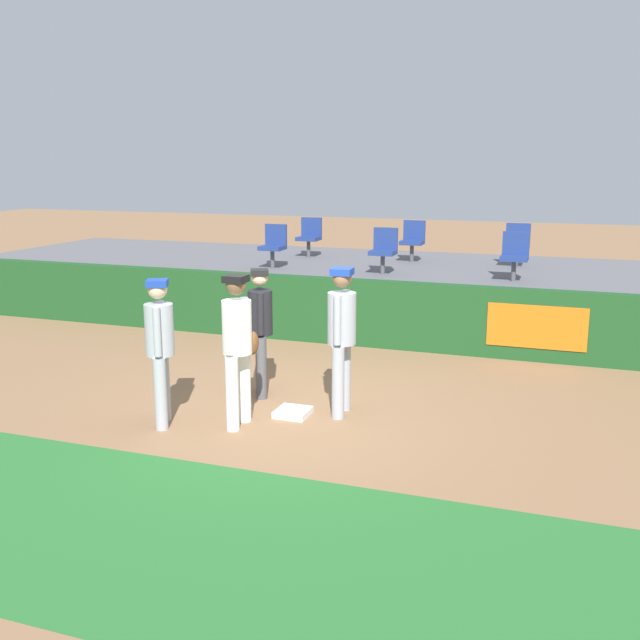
{
  "coord_description": "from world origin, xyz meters",
  "views": [
    {
      "loc": [
        3.31,
        -8.01,
        3.09
      ],
      "look_at": [
        0.14,
        0.92,
        1.0
      ],
      "focal_mm": 40.99,
      "sensor_mm": 36.0,
      "label": 1
    }
  ],
  "objects_px": {
    "player_coach_visitor": "(342,331)",
    "player_umpire": "(260,323)",
    "seat_front_left": "(274,244)",
    "seat_back_center": "(413,239)",
    "seat_front_center": "(384,248)",
    "seat_back_left": "(310,235)",
    "player_fielder_home": "(238,340)",
    "seat_back_right": "(517,242)",
    "player_runner_visitor": "(160,342)",
    "first_base": "(293,412)",
    "seat_front_right": "(515,254)"
  },
  "relations": [
    {
      "from": "player_coach_visitor",
      "to": "player_umpire",
      "type": "relative_size",
      "value": 1.07
    },
    {
      "from": "seat_front_left",
      "to": "seat_back_center",
      "type": "bearing_deg",
      "value": 37.48
    },
    {
      "from": "seat_front_center",
      "to": "seat_back_left",
      "type": "bearing_deg",
      "value": 139.74
    },
    {
      "from": "seat_front_left",
      "to": "player_fielder_home",
      "type": "bearing_deg",
      "value": -70.97
    },
    {
      "from": "player_fielder_home",
      "to": "seat_back_right",
      "type": "height_order",
      "value": "seat_back_right"
    },
    {
      "from": "player_runner_visitor",
      "to": "seat_front_center",
      "type": "bearing_deg",
      "value": 144.32
    },
    {
      "from": "seat_front_center",
      "to": "seat_back_center",
      "type": "height_order",
      "value": "same"
    },
    {
      "from": "first_base",
      "to": "seat_back_right",
      "type": "height_order",
      "value": "seat_back_right"
    },
    {
      "from": "player_runner_visitor",
      "to": "player_coach_visitor",
      "type": "distance_m",
      "value": 2.16
    },
    {
      "from": "seat_front_left",
      "to": "seat_front_center",
      "type": "xyz_separation_m",
      "value": [
        2.2,
        0.0,
        0.0
      ]
    },
    {
      "from": "player_fielder_home",
      "to": "player_umpire",
      "type": "distance_m",
      "value": 1.16
    },
    {
      "from": "player_umpire",
      "to": "seat_back_right",
      "type": "xyz_separation_m",
      "value": [
        2.73,
        6.26,
        0.51
      ]
    },
    {
      "from": "player_runner_visitor",
      "to": "seat_front_left",
      "type": "bearing_deg",
      "value": 165.53
    },
    {
      "from": "seat_front_left",
      "to": "seat_front_center",
      "type": "distance_m",
      "value": 2.2
    },
    {
      "from": "player_fielder_home",
      "to": "player_coach_visitor",
      "type": "xyz_separation_m",
      "value": [
        1.01,
        0.79,
        0.02
      ]
    },
    {
      "from": "first_base",
      "to": "player_runner_visitor",
      "type": "relative_size",
      "value": 0.23
    },
    {
      "from": "first_base",
      "to": "seat_front_right",
      "type": "xyz_separation_m",
      "value": [
        2.14,
        5.07,
        1.45
      ]
    },
    {
      "from": "first_base",
      "to": "seat_front_right",
      "type": "relative_size",
      "value": 0.48
    },
    {
      "from": "player_fielder_home",
      "to": "seat_back_left",
      "type": "xyz_separation_m",
      "value": [
        -1.85,
        7.4,
        0.45
      ]
    },
    {
      "from": "player_fielder_home",
      "to": "seat_back_right",
      "type": "relative_size",
      "value": 2.15
    },
    {
      "from": "player_umpire",
      "to": "seat_front_left",
      "type": "relative_size",
      "value": 2.02
    },
    {
      "from": "first_base",
      "to": "player_fielder_home",
      "type": "xyz_separation_m",
      "value": [
        -0.47,
        -0.52,
        1.0
      ]
    },
    {
      "from": "player_coach_visitor",
      "to": "seat_front_center",
      "type": "distance_m",
      "value": 4.89
    },
    {
      "from": "seat_back_right",
      "to": "seat_back_center",
      "type": "distance_m",
      "value": 2.09
    },
    {
      "from": "seat_back_left",
      "to": "seat_back_center",
      "type": "relative_size",
      "value": 1.0
    },
    {
      "from": "seat_front_left",
      "to": "first_base",
      "type": "bearing_deg",
      "value": -64.69
    },
    {
      "from": "player_runner_visitor",
      "to": "seat_back_center",
      "type": "distance_m",
      "value": 7.8
    },
    {
      "from": "player_fielder_home",
      "to": "seat_front_left",
      "type": "bearing_deg",
      "value": -160.47
    },
    {
      "from": "player_fielder_home",
      "to": "seat_back_center",
      "type": "xyz_separation_m",
      "value": [
        0.42,
        7.4,
        0.45
      ]
    },
    {
      "from": "seat_front_center",
      "to": "seat_back_left",
      "type": "relative_size",
      "value": 1.0
    },
    {
      "from": "seat_front_left",
      "to": "seat_front_center",
      "type": "relative_size",
      "value": 1.0
    },
    {
      "from": "player_coach_visitor",
      "to": "seat_front_center",
      "type": "relative_size",
      "value": 2.17
    },
    {
      "from": "player_fielder_home",
      "to": "seat_back_center",
      "type": "bearing_deg",
      "value": 177.28
    },
    {
      "from": "player_fielder_home",
      "to": "seat_back_left",
      "type": "bearing_deg",
      "value": -165.42
    },
    {
      "from": "player_umpire",
      "to": "seat_front_center",
      "type": "height_order",
      "value": "seat_front_center"
    },
    {
      "from": "seat_back_right",
      "to": "seat_back_left",
      "type": "relative_size",
      "value": 1.0
    },
    {
      "from": "seat_front_left",
      "to": "seat_front_right",
      "type": "relative_size",
      "value": 1.0
    },
    {
      "from": "first_base",
      "to": "player_runner_visitor",
      "type": "bearing_deg",
      "value": -149.0
    },
    {
      "from": "player_coach_visitor",
      "to": "seat_back_left",
      "type": "distance_m",
      "value": 7.22
    },
    {
      "from": "player_umpire",
      "to": "seat_back_right",
      "type": "relative_size",
      "value": 2.02
    },
    {
      "from": "seat_back_left",
      "to": "seat_front_left",
      "type": "bearing_deg",
      "value": -92.42
    },
    {
      "from": "first_base",
      "to": "player_umpire",
      "type": "relative_size",
      "value": 0.24
    },
    {
      "from": "player_fielder_home",
      "to": "player_runner_visitor",
      "type": "bearing_deg",
      "value": -71.54
    },
    {
      "from": "player_coach_visitor",
      "to": "seat_front_left",
      "type": "relative_size",
      "value": 2.17
    },
    {
      "from": "seat_back_right",
      "to": "seat_front_right",
      "type": "height_order",
      "value": "same"
    },
    {
      "from": "seat_back_left",
      "to": "seat_front_right",
      "type": "bearing_deg",
      "value": -21.94
    },
    {
      "from": "seat_back_center",
      "to": "seat_front_center",
      "type": "bearing_deg",
      "value": -94.63
    },
    {
      "from": "player_runner_visitor",
      "to": "seat_front_left",
      "type": "relative_size",
      "value": 2.08
    },
    {
      "from": "player_fielder_home",
      "to": "player_runner_visitor",
      "type": "distance_m",
      "value": 0.91
    },
    {
      "from": "player_coach_visitor",
      "to": "seat_back_center",
      "type": "height_order",
      "value": "seat_back_center"
    }
  ]
}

